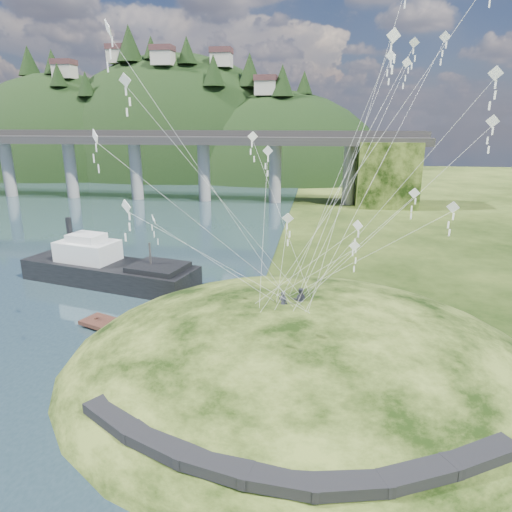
# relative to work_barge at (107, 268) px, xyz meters

# --- Properties ---
(ground) EXTENTS (320.00, 320.00, 0.00)m
(ground) POSITION_rel_work_barge_xyz_m (13.91, -16.81, -1.73)
(ground) COLOR black
(ground) RESTS_ON ground
(grass_hill) EXTENTS (36.00, 32.00, 13.00)m
(grass_hill) POSITION_rel_work_barge_xyz_m (21.91, -14.81, -3.23)
(grass_hill) COLOR black
(grass_hill) RESTS_ON ground
(footpath) EXTENTS (22.29, 5.84, 0.83)m
(footpath) POSITION_rel_work_barge_xyz_m (21.37, -26.55, 0.35)
(footpath) COLOR black
(footpath) RESTS_ON ground
(bridge) EXTENTS (160.00, 11.00, 15.00)m
(bridge) POSITION_rel_work_barge_xyz_m (-12.55, 53.26, 7.97)
(bridge) COLOR #2D2B2B
(bridge) RESTS_ON ground
(far_ridge) EXTENTS (153.00, 70.00, 94.50)m
(far_ridge) POSITION_rel_work_barge_xyz_m (-29.67, 105.36, -9.17)
(far_ridge) COLOR black
(far_ridge) RESTS_ON ground
(work_barge) EXTENTS (20.46, 9.88, 6.91)m
(work_barge) POSITION_rel_work_barge_xyz_m (0.00, 0.00, 0.00)
(work_barge) COLOR black
(work_barge) RESTS_ON ground
(wooden_dock) EXTENTS (13.60, 7.04, 0.98)m
(wooden_dock) POSITION_rel_work_barge_xyz_m (9.32, -12.51, -1.30)
(wooden_dock) COLOR #361C16
(wooden_dock) RESTS_ON ground
(kite_flyers) EXTENTS (2.00, 1.46, 1.84)m
(kite_flyers) POSITION_rel_work_barge_xyz_m (21.18, -14.66, 4.17)
(kite_flyers) COLOR #292A37
(kite_flyers) RESTS_ON ground
(kite_swarm) EXTENTS (21.22, 17.90, 18.08)m
(kite_swarm) POSITION_rel_work_barge_xyz_m (23.28, -13.97, 15.22)
(kite_swarm) COLOR white
(kite_swarm) RESTS_ON ground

